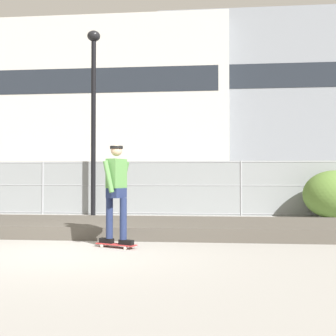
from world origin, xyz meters
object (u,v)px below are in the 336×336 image
(parked_car_far, at_px, (311,188))
(skateboard, at_px, (116,245))
(skater, at_px, (116,187))
(shrub_left, at_px, (335,195))
(parked_car_mid, at_px, (185,188))
(parked_car_near, at_px, (25,188))
(street_lamp, at_px, (94,99))

(parked_car_far, bearing_deg, skateboard, -119.50)
(skater, xyz_separation_m, shrub_left, (5.58, 5.98, -0.36))
(parked_car_mid, xyz_separation_m, parked_car_far, (5.21, 0.15, 0.00))
(parked_car_near, relative_size, parked_car_mid, 1.01)
(street_lamp, distance_m, parked_car_mid, 5.68)
(skater, xyz_separation_m, parked_car_mid, (0.66, 10.21, -0.28))
(street_lamp, relative_size, parked_car_mid, 1.40)
(skateboard, distance_m, parked_car_near, 12.01)
(street_lamp, distance_m, parked_car_near, 6.36)
(skateboard, bearing_deg, shrub_left, 46.98)
(parked_car_near, bearing_deg, shrub_left, -19.50)
(shrub_left, bearing_deg, skater, -133.02)
(parked_car_far, bearing_deg, skater, -119.50)
(parked_car_mid, distance_m, shrub_left, 6.49)
(street_lamp, relative_size, parked_car_far, 1.41)
(skater, distance_m, shrub_left, 8.19)
(parked_car_mid, xyz_separation_m, shrub_left, (4.93, -4.23, -0.08))
(street_lamp, bearing_deg, parked_car_near, 137.49)
(parked_car_far, xyz_separation_m, shrub_left, (-0.28, -4.39, -0.08))
(skater, bearing_deg, skateboard, -90.00)
(skateboard, height_order, street_lamp, street_lamp)
(street_lamp, distance_m, parked_car_far, 9.51)
(skater, bearing_deg, parked_car_far, 60.50)
(skateboard, xyz_separation_m, skater, (0.00, 0.00, 1.06))
(skateboard, distance_m, skater, 1.06)
(skateboard, xyz_separation_m, parked_car_mid, (0.66, 10.21, 0.78))
(parked_car_mid, distance_m, parked_car_far, 5.21)
(parked_car_near, distance_m, parked_car_mid, 6.97)
(parked_car_near, bearing_deg, skateboard, -58.23)
(parked_car_near, height_order, shrub_left, parked_car_near)
(skateboard, relative_size, parked_car_mid, 0.18)
(skater, distance_m, parked_car_mid, 10.24)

